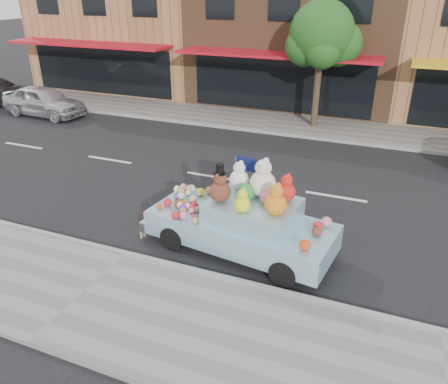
% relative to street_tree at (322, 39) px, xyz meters
% --- Properties ---
extents(ground, '(120.00, 120.00, 0.00)m').
position_rel_street_tree_xyz_m(ground, '(-2.03, -6.55, -3.69)').
color(ground, black).
rests_on(ground, ground).
extents(near_sidewalk, '(60.00, 3.00, 0.12)m').
position_rel_street_tree_xyz_m(near_sidewalk, '(-2.03, -13.05, -3.63)').
color(near_sidewalk, gray).
rests_on(near_sidewalk, ground).
extents(far_sidewalk, '(60.00, 3.00, 0.12)m').
position_rel_street_tree_xyz_m(far_sidewalk, '(-2.03, -0.05, -3.63)').
color(far_sidewalk, gray).
rests_on(far_sidewalk, ground).
extents(near_kerb, '(60.00, 0.12, 0.13)m').
position_rel_street_tree_xyz_m(near_kerb, '(-2.03, -11.55, -3.63)').
color(near_kerb, gray).
rests_on(near_kerb, ground).
extents(far_kerb, '(60.00, 0.12, 0.13)m').
position_rel_street_tree_xyz_m(far_kerb, '(-2.03, -1.55, -3.63)').
color(far_kerb, gray).
rests_on(far_kerb, ground).
extents(storefront_left, '(10.00, 9.80, 7.30)m').
position_rel_street_tree_xyz_m(storefront_left, '(-12.03, 5.42, -0.05)').
color(storefront_left, '#A36B44').
rests_on(storefront_left, ground).
extents(storefront_mid, '(10.00, 9.80, 7.30)m').
position_rel_street_tree_xyz_m(storefront_mid, '(-2.03, 5.42, -0.05)').
color(storefront_mid, brown).
rests_on(storefront_mid, ground).
extents(street_tree, '(3.00, 2.70, 5.22)m').
position_rel_street_tree_xyz_m(street_tree, '(0.00, 0.00, 0.00)').
color(street_tree, '#38281C').
rests_on(street_tree, ground).
extents(car_silver, '(4.25, 1.95, 1.41)m').
position_rel_street_tree_xyz_m(car_silver, '(-12.26, -2.86, -2.99)').
color(car_silver, '#BDBCC2').
rests_on(car_silver, ground).
extents(art_car, '(4.67, 2.31, 2.25)m').
position_rel_street_tree_xyz_m(art_car, '(0.34, -10.26, -2.89)').
color(art_car, black).
rests_on(art_car, ground).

